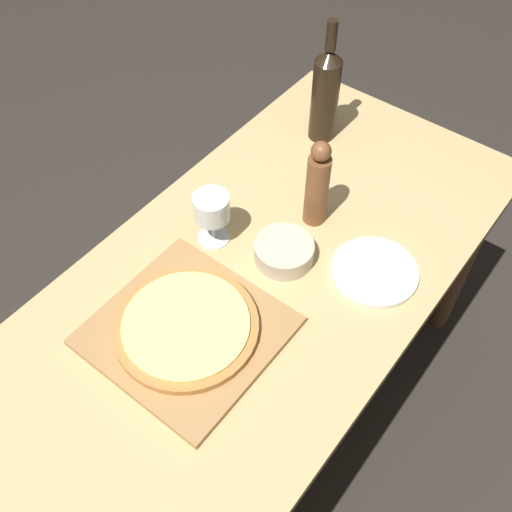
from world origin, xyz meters
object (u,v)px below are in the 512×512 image
at_px(pizza, 186,326).
at_px(pepper_mill, 319,186).
at_px(wine_bottle, 325,93).
at_px(small_bowl, 284,252).
at_px(wine_glass, 212,209).

height_order(pizza, pepper_mill, pepper_mill).
height_order(pizza, wine_bottle, wine_bottle).
distance_m(pizza, pepper_mill, 0.46).
xyz_separation_m(pepper_mill, small_bowl, (0.01, -0.15, -0.09)).
relative_size(pizza, wine_glass, 2.22).
relative_size(pizza, wine_bottle, 0.89).
relative_size(pizza, small_bowl, 2.19).
relative_size(pepper_mill, small_bowl, 1.73).
xyz_separation_m(wine_glass, small_bowl, (0.17, 0.05, -0.08)).
relative_size(wine_glass, small_bowl, 0.99).
relative_size(wine_bottle, small_bowl, 2.48).
distance_m(wine_bottle, wine_glass, 0.48).
bearing_deg(wine_glass, wine_bottle, 91.12).
bearing_deg(small_bowl, pepper_mill, 94.38).
distance_m(pizza, small_bowl, 0.30).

